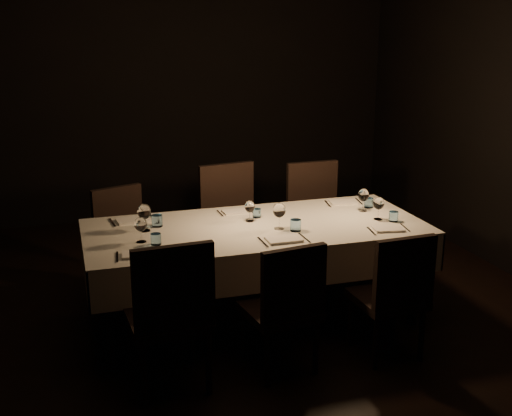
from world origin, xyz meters
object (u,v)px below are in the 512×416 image
object	(u,v)px
chair_near_left	(170,311)
chair_near_center	(286,303)
chair_far_left	(124,237)
chair_far_center	(233,220)
dining_table	(256,235)
chair_near_right	(394,290)
chair_far_right	(317,214)

from	to	relation	value
chair_near_left	chair_near_center	distance (m)	0.74
chair_near_center	chair_far_left	bearing A→B (deg)	-70.68
chair_near_center	chair_far_center	bearing A→B (deg)	-101.39
chair_near_center	chair_near_left	bearing A→B (deg)	-8.64
chair_near_left	chair_near_center	bearing A→B (deg)	175.93
dining_table	chair_near_center	distance (m)	0.84
chair_far_left	chair_far_center	size ratio (longest dim) A/B	0.87
chair_near_right	chair_far_right	size ratio (longest dim) A/B	0.90
chair_near_left	chair_far_left	distance (m)	1.62
chair_far_right	chair_near_left	bearing A→B (deg)	-136.11
chair_far_left	chair_far_center	world-z (taller)	chair_far_center
chair_near_left	chair_far_right	bearing A→B (deg)	-138.72
chair_near_right	chair_far_center	size ratio (longest dim) A/B	0.87
chair_near_center	chair_near_right	distance (m)	0.76
chair_far_center	chair_near_center	bearing A→B (deg)	-101.45
chair_far_left	chair_far_right	world-z (taller)	chair_far_right
chair_near_center	chair_far_left	distance (m)	1.83
chair_far_center	chair_near_left	bearing A→B (deg)	-125.58
chair_far_center	chair_far_right	size ratio (longest dim) A/B	1.04
chair_far_right	chair_near_center	bearing A→B (deg)	-119.60
dining_table	chair_near_center	world-z (taller)	chair_near_center
dining_table	chair_far_center	xyz separation A→B (m)	(0.03, 0.79, -0.12)
chair_near_center	chair_far_right	xyz separation A→B (m)	(0.88, 1.62, 0.05)
dining_table	chair_far_left	world-z (taller)	chair_far_left
dining_table	chair_near_right	xyz separation A→B (m)	(0.71, -0.85, -0.18)
chair_near_center	chair_far_center	world-z (taller)	chair_far_center
chair_far_left	dining_table	bearing A→B (deg)	-61.11
chair_near_center	chair_near_right	bearing A→B (deg)	169.61
chair_far_left	chair_far_center	distance (m)	0.94
chair_near_center	chair_far_left	world-z (taller)	chair_far_left
chair_far_center	dining_table	bearing A→B (deg)	-100.59
dining_table	chair_near_right	size ratio (longest dim) A/B	2.78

